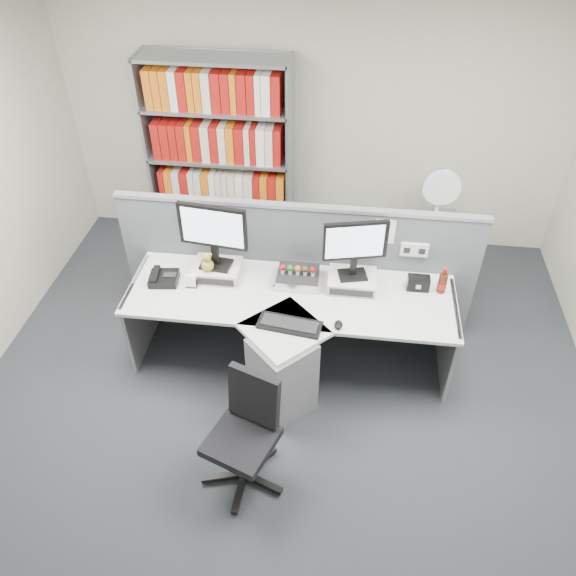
# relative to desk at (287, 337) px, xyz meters

# --- Properties ---
(ground) EXTENTS (5.50, 5.50, 0.00)m
(ground) POSITION_rel_desk_xyz_m (0.00, -0.60, -0.46)
(ground) COLOR #31353A
(ground) RESTS_ON ground
(room_shell) EXTENTS (5.04, 5.54, 2.72)m
(room_shell) POSITION_rel_desk_xyz_m (0.00, -0.60, 1.33)
(room_shell) COLOR beige
(room_shell) RESTS_ON ground
(partition) EXTENTS (3.00, 0.08, 1.27)m
(partition) POSITION_rel_desk_xyz_m (0.00, 0.65, 0.19)
(partition) COLOR #575B62
(partition) RESTS_ON ground
(desk) EXTENTS (2.60, 1.20, 0.72)m
(desk) POSITION_rel_desk_xyz_m (0.00, 0.00, 0.00)
(desk) COLOR silver
(desk) RESTS_ON ground
(monitor_riser_left) EXTENTS (0.38, 0.31, 0.10)m
(monitor_riser_left) POSITION_rel_desk_xyz_m (-0.63, 0.38, 0.31)
(monitor_riser_left) COLOR beige
(monitor_riser_left) RESTS_ON desk
(monitor_riser_right) EXTENTS (0.38, 0.31, 0.10)m
(monitor_riser_right) POSITION_rel_desk_xyz_m (0.47, 0.38, 0.31)
(monitor_riser_right) COLOR beige
(monitor_riser_right) RESTS_ON desk
(monitor_left) EXTENTS (0.55, 0.20, 0.56)m
(monitor_left) POSITION_rel_desk_xyz_m (-0.63, 0.38, 0.70)
(monitor_left) COLOR black
(monitor_left) RESTS_ON monitor_riser_left
(monitor_right) EXTENTS (0.49, 0.20, 0.50)m
(monitor_right) POSITION_rel_desk_xyz_m (0.47, 0.38, 0.66)
(monitor_right) COLOR black
(monitor_right) RESTS_ON monitor_riser_right
(desktop_pc) EXTENTS (0.33, 0.30, 0.09)m
(desktop_pc) POSITION_rel_desk_xyz_m (0.04, 0.38, 0.31)
(desktop_pc) COLOR black
(desktop_pc) RESTS_ON desk
(figurines) EXTENTS (0.29, 0.05, 0.09)m
(figurines) POSITION_rel_desk_xyz_m (0.04, 0.37, 0.40)
(figurines) COLOR beige
(figurines) RESTS_ON desktop_pc
(keyboard) EXTENTS (0.49, 0.24, 0.03)m
(keyboard) POSITION_rel_desk_xyz_m (0.04, -0.14, 0.28)
(keyboard) COLOR black
(keyboard) RESTS_ON desk
(mouse) EXTENTS (0.06, 0.10, 0.04)m
(mouse) POSITION_rel_desk_xyz_m (0.39, -0.10, 0.28)
(mouse) COLOR black
(mouse) RESTS_ON desk
(desk_phone) EXTENTS (0.25, 0.23, 0.10)m
(desk_phone) POSITION_rel_desk_xyz_m (-1.04, 0.25, 0.30)
(desk_phone) COLOR black
(desk_phone) RESTS_ON desk
(desk_calendar) EXTENTS (0.09, 0.07, 0.11)m
(desk_calendar) POSITION_rel_desk_xyz_m (-0.80, 0.22, 0.31)
(desk_calendar) COLOR black
(desk_calendar) RESTS_ON desk
(plush_toy) EXTENTS (0.10, 0.10, 0.17)m
(plush_toy) POSITION_rel_desk_xyz_m (-0.68, 0.31, 0.44)
(plush_toy) COLOR #A18835
(plush_toy) RESTS_ON monitor_riser_left
(speaker) EXTENTS (0.17, 0.10, 0.12)m
(speaker) POSITION_rel_desk_xyz_m (1.00, 0.41, 0.32)
(speaker) COLOR black
(speaker) RESTS_ON desk
(cola_bottle) EXTENTS (0.07, 0.07, 0.23)m
(cola_bottle) POSITION_rel_desk_xyz_m (1.18, 0.40, 0.35)
(cola_bottle) COLOR #3F190A
(cola_bottle) RESTS_ON desk
(shelving_unit) EXTENTS (1.41, 0.40, 2.00)m
(shelving_unit) POSITION_rel_desk_xyz_m (-0.90, 1.85, 0.52)
(shelving_unit) COLOR gray
(shelving_unit) RESTS_ON ground
(filing_cabinet) EXTENTS (0.45, 0.61, 0.70)m
(filing_cabinet) POSITION_rel_desk_xyz_m (1.20, 1.40, -0.11)
(filing_cabinet) COLOR gray
(filing_cabinet) RESTS_ON ground
(desk_fan) EXTENTS (0.33, 0.20, 0.57)m
(desk_fan) POSITION_rel_desk_xyz_m (1.20, 1.40, 0.60)
(desk_fan) COLOR white
(desk_fan) RESTS_ON filing_cabinet
(office_chair) EXTENTS (0.59, 0.59, 0.88)m
(office_chair) POSITION_rel_desk_xyz_m (-0.16, -0.91, 0.02)
(office_chair) COLOR silver
(office_chair) RESTS_ON ground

